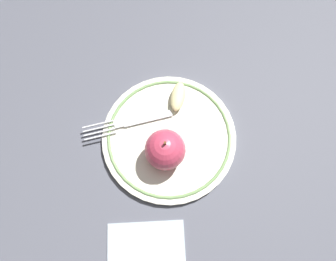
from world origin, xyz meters
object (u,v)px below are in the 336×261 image
(apple_red_whole, at_px, (165,150))
(napkin_folded, at_px, (147,260))
(fork, at_px, (131,123))
(plate, at_px, (168,135))
(apple_slice_front, at_px, (178,97))

(apple_red_whole, distance_m, napkin_folded, 0.19)
(fork, bearing_deg, napkin_folded, 83.75)
(plate, xyz_separation_m, apple_slice_front, (0.05, 0.06, 0.02))
(fork, xyz_separation_m, napkin_folded, (-0.07, -0.23, -0.01))
(plate, relative_size, napkin_folded, 1.90)
(apple_slice_front, bearing_deg, plate, 175.46)
(plate, xyz_separation_m, apple_red_whole, (-0.02, -0.03, 0.04))
(apple_red_whole, height_order, napkin_folded, apple_red_whole)
(plate, height_order, apple_slice_front, apple_slice_front)
(plate, bearing_deg, apple_red_whole, -120.77)
(apple_slice_front, height_order, napkin_folded, apple_slice_front)
(plate, xyz_separation_m, fork, (-0.05, 0.05, 0.01))
(apple_red_whole, relative_size, fork, 0.47)
(apple_slice_front, xyz_separation_m, fork, (-0.10, -0.01, -0.01))
(apple_red_whole, bearing_deg, napkin_folded, -123.57)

